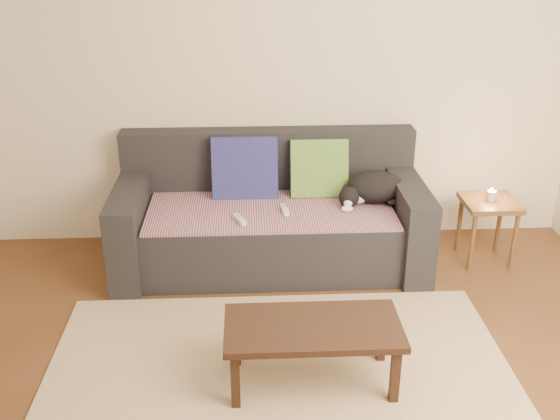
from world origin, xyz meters
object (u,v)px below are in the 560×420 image
(cat, at_px, (373,188))
(wii_remote_a, at_px, (240,220))
(sofa, at_px, (270,220))
(wii_remote_b, at_px, (285,210))
(coffee_table, at_px, (313,332))
(side_table, at_px, (489,211))

(cat, relative_size, wii_remote_a, 3.36)
(sofa, relative_size, wii_remote_a, 14.00)
(wii_remote_b, bearing_deg, wii_remote_a, 107.98)
(wii_remote_b, bearing_deg, coffee_table, 176.01)
(side_table, bearing_deg, sofa, 177.19)
(cat, distance_m, side_table, 0.83)
(sofa, height_order, side_table, sofa)
(coffee_table, bearing_deg, sofa, 96.77)
(cat, bearing_deg, sofa, -172.51)
(wii_remote_a, height_order, coffee_table, wii_remote_a)
(wii_remote_b, distance_m, coffee_table, 1.24)
(wii_remote_a, height_order, side_table, wii_remote_a)
(sofa, height_order, cat, sofa)
(wii_remote_a, xyz_separation_m, coffee_table, (0.37, -1.09, -0.14))
(wii_remote_a, xyz_separation_m, side_table, (1.73, 0.22, -0.08))
(coffee_table, bearing_deg, side_table, 43.99)
(sofa, distance_m, cat, 0.75)
(sofa, bearing_deg, wii_remote_a, -124.76)
(wii_remote_b, distance_m, side_table, 1.44)
(wii_remote_a, distance_m, coffee_table, 1.16)
(coffee_table, bearing_deg, cat, 68.33)
(wii_remote_b, xyz_separation_m, side_table, (1.43, 0.08, -0.08))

